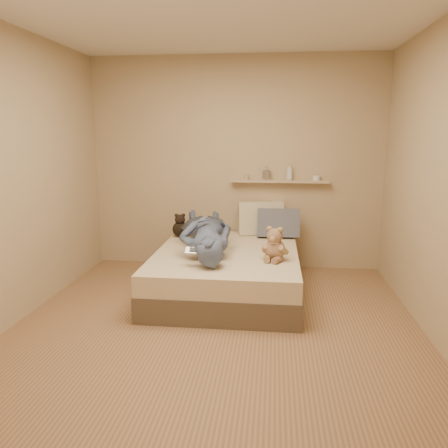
# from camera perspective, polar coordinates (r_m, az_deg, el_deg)

# --- Properties ---
(room) EXTENTS (3.80, 3.80, 3.80)m
(room) POSITION_cam_1_polar(r_m,az_deg,el_deg) (3.58, -1.20, 5.72)
(room) COLOR #906E4A
(room) RESTS_ON ground
(bed) EXTENTS (1.50, 1.90, 0.45)m
(bed) POSITION_cam_1_polar(r_m,az_deg,el_deg) (4.72, 0.39, -6.17)
(bed) COLOR brown
(bed) RESTS_ON floor
(game_console) EXTENTS (0.17, 0.08, 0.06)m
(game_console) POSITION_cam_1_polar(r_m,az_deg,el_deg) (4.09, -3.87, -3.49)
(game_console) COLOR #AAADB1
(game_console) RESTS_ON bed
(teddy_bear) EXTENTS (0.27, 0.28, 0.34)m
(teddy_bear) POSITION_cam_1_polar(r_m,az_deg,el_deg) (4.30, 6.61, -2.92)
(teddy_bear) COLOR #9D7756
(teddy_bear) RESTS_ON bed
(dark_plush) EXTENTS (0.19, 0.19, 0.29)m
(dark_plush) POSITION_cam_1_polar(r_m,az_deg,el_deg) (5.28, -5.75, -0.34)
(dark_plush) COLOR black
(dark_plush) RESTS_ON bed
(pillow_cream) EXTENTS (0.58, 0.31, 0.41)m
(pillow_cream) POSITION_cam_1_polar(r_m,az_deg,el_deg) (5.39, 4.80, 0.77)
(pillow_cream) COLOR beige
(pillow_cream) RESTS_ON bed
(pillow_grey) EXTENTS (0.50, 0.24, 0.37)m
(pillow_grey) POSITION_cam_1_polar(r_m,az_deg,el_deg) (5.26, 7.12, 0.10)
(pillow_grey) COLOR slate
(pillow_grey) RESTS_ON bed
(person) EXTENTS (0.86, 1.64, 0.37)m
(person) POSITION_cam_1_polar(r_m,az_deg,el_deg) (4.66, -2.42, -1.12)
(person) COLOR #4C5377
(person) RESTS_ON bed
(wall_shelf) EXTENTS (1.20, 0.12, 0.03)m
(wall_shelf) POSITION_cam_1_polar(r_m,az_deg,el_deg) (5.40, 7.30, 5.56)
(wall_shelf) COLOR tan
(wall_shelf) RESTS_ON wall_back
(shelf_bottles) EXTENTS (0.92, 0.11, 0.19)m
(shelf_bottles) POSITION_cam_1_polar(r_m,az_deg,el_deg) (5.39, 7.67, 6.51)
(shelf_bottles) COLOR #B5AB9B
(shelf_bottles) RESTS_ON wall_shelf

